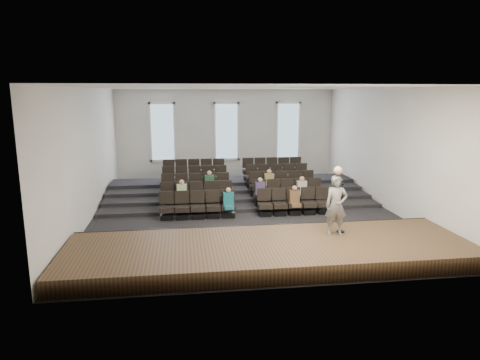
% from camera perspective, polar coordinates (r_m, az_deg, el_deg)
% --- Properties ---
extents(ground, '(14.00, 14.00, 0.00)m').
position_cam_1_polar(ground, '(17.55, 0.61, -4.33)').
color(ground, black).
rests_on(ground, ground).
extents(ceiling, '(12.00, 14.00, 0.02)m').
position_cam_1_polar(ceiling, '(16.88, 0.65, 12.26)').
color(ceiling, white).
rests_on(ceiling, ground).
extents(wall_back, '(12.00, 0.04, 5.00)m').
position_cam_1_polar(wall_back, '(23.96, -1.83, 6.04)').
color(wall_back, white).
rests_on(wall_back, ground).
extents(wall_front, '(12.00, 0.04, 5.00)m').
position_cam_1_polar(wall_front, '(10.25, 6.35, -1.50)').
color(wall_front, white).
rests_on(wall_front, ground).
extents(wall_left, '(0.04, 14.00, 5.00)m').
position_cam_1_polar(wall_left, '(17.23, -19.63, 3.20)').
color(wall_left, white).
rests_on(wall_left, ground).
extents(wall_right, '(0.04, 14.00, 5.00)m').
position_cam_1_polar(wall_right, '(18.87, 19.07, 3.91)').
color(wall_right, white).
rests_on(wall_right, ground).
extents(stage, '(11.80, 3.60, 0.50)m').
position_cam_1_polar(stage, '(12.70, 4.00, -9.48)').
color(stage, '#4F3C22').
rests_on(stage, ground).
extents(stage_lip, '(11.80, 0.06, 0.52)m').
position_cam_1_polar(stage_lip, '(14.34, 2.56, -6.97)').
color(stage_lip, black).
rests_on(stage_lip, ground).
extents(risers, '(11.80, 4.80, 0.60)m').
position_cam_1_polar(risers, '(20.55, -0.67, -1.40)').
color(risers, black).
rests_on(risers, ground).
extents(seating_rows, '(6.80, 4.70, 1.67)m').
position_cam_1_polar(seating_rows, '(18.86, -0.06, -1.07)').
color(seating_rows, black).
rests_on(seating_rows, ground).
extents(windows, '(8.44, 0.10, 3.24)m').
position_cam_1_polar(windows, '(23.87, -1.81, 6.50)').
color(windows, white).
rests_on(windows, wall_back).
extents(audience, '(5.45, 2.64, 1.10)m').
position_cam_1_polar(audience, '(17.82, 1.28, -1.33)').
color(audience, '#16646F').
rests_on(audience, seating_rows).
extents(speaker, '(0.72, 0.53, 1.84)m').
position_cam_1_polar(speaker, '(13.43, 12.71, -3.31)').
color(speaker, slate).
rests_on(speaker, stage).
extents(mic_stand, '(0.26, 0.26, 1.56)m').
position_cam_1_polar(mic_stand, '(13.82, 13.32, -4.89)').
color(mic_stand, black).
rests_on(mic_stand, stage).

